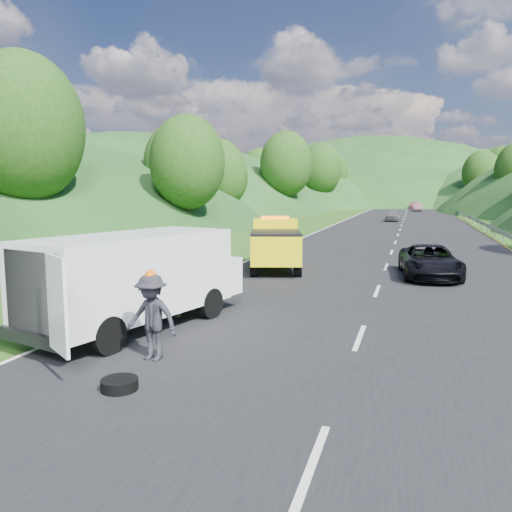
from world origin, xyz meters
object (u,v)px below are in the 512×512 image
(tow_truck, at_px, (275,244))
(suitcase, at_px, (157,291))
(worker, at_px, (153,360))
(spare_tire, at_px, (120,391))
(passing_suv, at_px, (429,278))
(child, at_px, (176,317))
(woman, at_px, (193,296))
(white_van, at_px, (137,275))

(tow_truck, bearing_deg, suitcase, -121.34)
(worker, height_order, spare_tire, worker)
(passing_suv, bearing_deg, child, -133.47)
(worker, bearing_deg, woman, 111.42)
(suitcase, bearing_deg, worker, -62.11)
(worker, xyz_separation_m, spare_tire, (0.24, -1.63, 0.00))
(white_van, distance_m, child, 1.95)
(child, relative_size, worker, 0.60)
(woman, bearing_deg, child, 174.12)
(passing_suv, bearing_deg, woman, -146.61)
(tow_truck, distance_m, woman, 6.69)
(tow_truck, height_order, passing_suv, tow_truck)
(passing_suv, bearing_deg, worker, -120.87)
(tow_truck, xyz_separation_m, child, (-0.39, -9.27, -1.18))
(child, bearing_deg, white_van, -54.36)
(white_van, height_order, spare_tire, white_van)
(worker, bearing_deg, suitcase, 122.22)
(white_van, xyz_separation_m, spare_tire, (1.85, -3.79, -1.40))
(tow_truck, bearing_deg, worker, -102.59)
(worker, bearing_deg, child, 113.17)
(tow_truck, height_order, woman, tow_truck)
(tow_truck, distance_m, white_van, 10.58)
(woman, relative_size, passing_suv, 0.33)
(tow_truck, bearing_deg, white_van, -110.61)
(child, xyz_separation_m, suitcase, (-1.63, 1.85, 0.32))
(white_van, bearing_deg, worker, -38.90)
(child, bearing_deg, woman, 159.48)
(worker, distance_m, suitcase, 5.99)
(woman, distance_m, passing_suv, 10.06)
(spare_tire, bearing_deg, child, 105.58)
(child, relative_size, spare_tire, 1.67)
(tow_truck, relative_size, child, 5.32)
(white_van, xyz_separation_m, passing_suv, (7.50, 10.42, -1.40))
(woman, bearing_deg, spare_tire, 174.57)
(white_van, bearing_deg, tow_truck, 99.83)
(child, distance_m, worker, 3.63)
(worker, relative_size, passing_suv, 0.38)
(worker, height_order, passing_suv, worker)
(child, xyz_separation_m, passing_suv, (7.06, 9.14, 0.00))
(worker, bearing_deg, spare_tire, -77.30)
(tow_truck, relative_size, woman, 3.77)
(white_van, bearing_deg, spare_tire, -49.60)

